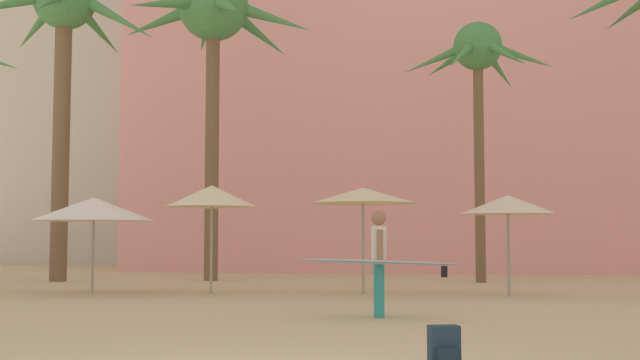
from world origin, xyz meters
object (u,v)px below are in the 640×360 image
(palm_tree_far_left, at_px, (214,22))
(cafe_umbrella_3, at_px, (94,209))
(palm_tree_left, at_px, (478,64))
(backpack, at_px, (444,348))
(person_near_left, at_px, (379,260))
(palm_tree_far_right, at_px, (63,27))
(cafe_umbrella_5, at_px, (212,196))
(cafe_umbrella_2, at_px, (508,205))
(cafe_umbrella_1, at_px, (363,196))

(palm_tree_far_left, height_order, cafe_umbrella_3, palm_tree_far_left)
(palm_tree_left, height_order, backpack, palm_tree_left)
(palm_tree_left, height_order, person_near_left, palm_tree_left)
(palm_tree_far_right, height_order, backpack, palm_tree_far_right)
(palm_tree_far_left, relative_size, cafe_umbrella_3, 3.36)
(cafe_umbrella_5, bearing_deg, palm_tree_left, 38.74)
(palm_tree_far_right, bearing_deg, cafe_umbrella_3, -56.64)
(palm_tree_far_right, distance_m, cafe_umbrella_2, 14.16)
(palm_tree_left, relative_size, palm_tree_far_right, 0.80)
(palm_tree_left, bearing_deg, cafe_umbrella_5, -141.26)
(palm_tree_far_right, height_order, cafe_umbrella_1, palm_tree_far_right)
(palm_tree_left, height_order, palm_tree_far_right, palm_tree_far_right)
(palm_tree_far_right, xyz_separation_m, cafe_umbrella_2, (12.40, -4.07, -5.50))
(cafe_umbrella_2, height_order, person_near_left, cafe_umbrella_2)
(cafe_umbrella_2, xyz_separation_m, cafe_umbrella_5, (-6.69, -0.13, 0.22))
(palm_tree_far_left, xyz_separation_m, person_near_left, (5.47, -10.04, -6.84))
(palm_tree_left, relative_size, cafe_umbrella_2, 3.38)
(palm_tree_far_left, distance_m, backpack, 17.80)
(palm_tree_far_left, bearing_deg, cafe_umbrella_1, -44.99)
(cafe_umbrella_5, bearing_deg, person_near_left, -50.26)
(cafe_umbrella_1, bearing_deg, cafe_umbrella_3, -173.34)
(palm_tree_far_left, relative_size, person_near_left, 3.52)
(person_near_left, bearing_deg, backpack, 93.67)
(person_near_left, bearing_deg, cafe_umbrella_3, -40.63)
(palm_tree_far_right, height_order, cafe_umbrella_2, palm_tree_far_right)
(palm_tree_far_left, relative_size, palm_tree_far_right, 1.00)
(palm_tree_far_right, xyz_separation_m, cafe_umbrella_5, (5.71, -4.20, -5.27))
(palm_tree_far_right, bearing_deg, backpack, -52.37)
(palm_tree_far_right, bearing_deg, cafe_umbrella_2, -18.18)
(cafe_umbrella_2, bearing_deg, cafe_umbrella_3, -176.54)
(palm_tree_left, bearing_deg, cafe_umbrella_3, -148.35)
(palm_tree_left, height_order, cafe_umbrella_2, palm_tree_left)
(palm_tree_far_left, xyz_separation_m, palm_tree_left, (7.83, 0.06, -1.50))
(cafe_umbrella_3, height_order, person_near_left, cafe_umbrella_3)
(cafe_umbrella_1, height_order, cafe_umbrella_2, cafe_umbrella_1)
(palm_tree_far_left, xyz_separation_m, backpack, (6.36, -14.80, -7.56))
(cafe_umbrella_2, relative_size, person_near_left, 0.84)
(cafe_umbrella_3, relative_size, person_near_left, 1.05)
(backpack, distance_m, person_near_left, 4.89)
(palm_tree_far_right, xyz_separation_m, person_near_left, (9.80, -9.12, -6.57))
(cafe_umbrella_2, distance_m, cafe_umbrella_3, 9.36)
(cafe_umbrella_2, relative_size, cafe_umbrella_3, 0.80)
(cafe_umbrella_5, xyz_separation_m, person_near_left, (4.09, -4.92, -1.30))
(palm_tree_far_left, xyz_separation_m, cafe_umbrella_1, (4.85, -4.84, -5.53))
(cafe_umbrella_2, distance_m, backpack, 10.11)
(cafe_umbrella_2, distance_m, person_near_left, 5.78)
(cafe_umbrella_5, bearing_deg, palm_tree_far_left, 105.03)
(palm_tree_left, relative_size, backpack, 17.84)
(backpack, bearing_deg, palm_tree_far_right, -156.68)
(palm_tree_far_right, relative_size, person_near_left, 3.52)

